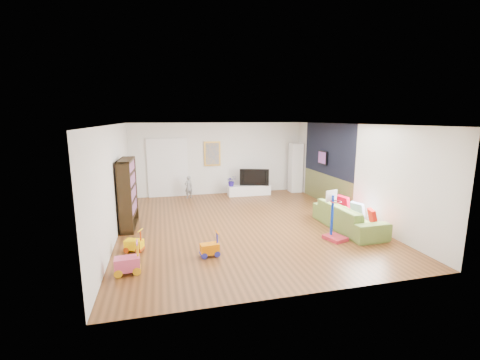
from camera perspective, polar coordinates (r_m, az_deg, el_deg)
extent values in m
cube|color=brown|center=(8.91, 0.63, -7.76)|extent=(6.50, 7.50, 0.00)
cube|color=white|center=(8.45, 0.66, 9.88)|extent=(6.50, 7.50, 0.00)
cube|color=silver|center=(12.20, -3.80, 3.81)|extent=(6.50, 0.00, 2.70)
cube|color=white|center=(5.13, 11.31, -6.31)|extent=(6.50, 0.00, 2.70)
cube|color=silver|center=(8.38, -21.39, -0.17)|extent=(0.00, 7.50, 2.70)
cube|color=silver|center=(9.90, 19.18, 1.57)|extent=(0.00, 7.50, 2.70)
cube|color=black|center=(11.02, 15.32, 5.30)|extent=(0.01, 3.20, 1.70)
cube|color=brown|center=(11.22, 14.98, -1.57)|extent=(0.01, 3.20, 1.00)
cube|color=white|center=(12.02, -12.70, 2.01)|extent=(1.45, 0.06, 2.10)
cube|color=gold|center=(12.10, -4.95, 4.68)|extent=(0.62, 0.06, 0.92)
cube|color=#7F3F8C|center=(11.19, 14.46, 3.88)|extent=(0.04, 0.56, 0.46)
cube|color=white|center=(12.11, 1.62, -1.82)|extent=(1.60, 0.41, 0.37)
cube|color=white|center=(12.73, 9.85, 2.17)|extent=(0.46, 0.46, 1.91)
cube|color=black|center=(8.87, -19.31, -2.33)|extent=(0.38, 1.26, 1.83)
imported|color=olive|center=(8.87, 18.68, -6.24)|extent=(0.93, 2.24, 0.65)
cube|color=#B22434|center=(7.92, 16.77, -6.13)|extent=(0.54, 0.59, 1.18)
cube|color=#FFC900|center=(7.42, -18.35, -10.19)|extent=(0.44, 0.36, 0.50)
cube|color=orange|center=(6.86, -5.43, -11.36)|extent=(0.40, 0.27, 0.51)
cube|color=#DF4B74|center=(6.45, -19.46, -13.02)|extent=(0.47, 0.31, 0.60)
imported|color=gray|center=(11.75, -9.14, -1.25)|extent=(0.35, 0.30, 0.81)
imported|color=black|center=(12.08, 2.56, 0.57)|extent=(1.09, 0.46, 0.63)
imported|color=navy|center=(11.88, -1.54, -0.16)|extent=(0.42, 0.38, 0.40)
cube|color=red|center=(8.45, 22.48, -6.01)|extent=(0.19, 0.36, 0.35)
cube|color=silver|center=(8.93, 20.16, -4.97)|extent=(0.21, 0.39, 0.38)
cube|color=#B6001D|center=(9.46, 17.92, -3.96)|extent=(0.19, 0.43, 0.42)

